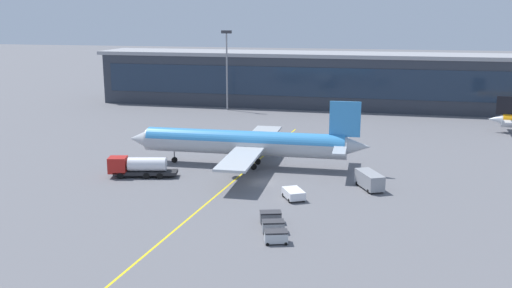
% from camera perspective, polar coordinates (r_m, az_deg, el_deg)
% --- Properties ---
extents(ground_plane, '(700.00, 700.00, 0.00)m').
position_cam_1_polar(ground_plane, '(87.69, 0.72, -3.86)').
color(ground_plane, slate).
extents(apron_lead_in_line, '(5.94, 79.82, 0.01)m').
position_cam_1_polar(apron_lead_in_line, '(90.54, -1.76, -3.31)').
color(apron_lead_in_line, yellow).
rests_on(apron_lead_in_line, ground_plane).
extents(terminal_building, '(162.35, 17.01, 14.96)m').
position_cam_1_polar(terminal_building, '(158.95, 12.87, 6.19)').
color(terminal_building, '#2D333D').
rests_on(terminal_building, ground_plane).
extents(main_airliner, '(41.84, 33.06, 11.71)m').
position_cam_1_polar(main_airliner, '(95.56, -1.07, 0.12)').
color(main_airliner, '#B2B7BC').
rests_on(main_airliner, ground_plane).
extents(fuel_tanker, '(11.09, 4.83, 3.25)m').
position_cam_1_polar(fuel_tanker, '(91.88, -11.80, -2.22)').
color(fuel_tanker, '#232326').
rests_on(fuel_tanker, ground_plane).
extents(lavatory_truck, '(4.67, 6.21, 2.50)m').
position_cam_1_polar(lavatory_truck, '(85.80, 11.34, -3.51)').
color(lavatory_truck, gray).
rests_on(lavatory_truck, ground_plane).
extents(pushback_tug, '(3.85, 4.44, 1.40)m').
position_cam_1_polar(pushback_tug, '(79.76, 3.79, -4.98)').
color(pushback_tug, white).
rests_on(pushback_tug, ground_plane).
extents(baggage_cart_0, '(2.99, 2.27, 1.48)m').
position_cam_1_polar(baggage_cart_0, '(64.91, 2.04, -9.32)').
color(baggage_cart_0, '#B2B7BC').
rests_on(baggage_cart_0, ground_plane).
extents(baggage_cart_1, '(2.99, 2.27, 1.48)m').
position_cam_1_polar(baggage_cart_1, '(67.86, 1.74, -8.30)').
color(baggage_cart_1, gray).
rests_on(baggage_cart_1, ground_plane).
extents(baggage_cart_2, '(2.99, 2.27, 1.48)m').
position_cam_1_polar(baggage_cart_2, '(70.84, 1.48, -7.36)').
color(baggage_cart_2, '#595B60').
rests_on(baggage_cart_2, ground_plane).
extents(apron_light_mast_0, '(2.80, 0.50, 21.20)m').
position_cam_1_polar(apron_light_mast_0, '(152.35, -2.97, 8.12)').
color(apron_light_mast_0, gray).
rests_on(apron_light_mast_0, ground_plane).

